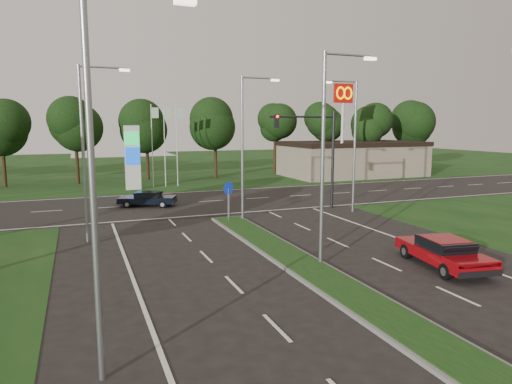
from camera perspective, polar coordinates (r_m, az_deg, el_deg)
name	(u,v)px	position (r m, az deg, el deg)	size (l,w,h in m)	color
ground	(394,323)	(15.14, 16.90, -15.41)	(160.00, 160.00, 0.00)	black
verge_far	(144,168)	(66.63, -13.77, 2.91)	(160.00, 50.00, 0.02)	#123411
cross_road	(199,202)	(36.36, -7.14, -1.25)	(160.00, 12.00, 0.02)	black
median_kerb	(328,280)	(18.19, 8.96, -10.86)	(2.00, 26.00, 0.12)	slate
commercial_building	(352,159)	(56.14, 11.94, 4.05)	(16.00, 9.00, 4.00)	gray
streetlight_median_near	(327,148)	(19.44, 8.87, 5.50)	(2.53, 0.22, 9.00)	gray
streetlight_median_far	(245,140)	(28.52, -1.35, 6.46)	(2.53, 0.22, 9.00)	gray
streetlight_left_near	(101,167)	(10.82, -18.80, 2.98)	(2.53, 0.22, 9.00)	gray
streetlight_left_far	(87,144)	(24.80, -20.39, 5.67)	(2.53, 0.22, 9.00)	gray
streetlight_right_far	(352,139)	(32.04, 11.95, 6.49)	(2.53, 0.22, 9.00)	gray
traffic_signal	(317,145)	(32.93, 7.66, 5.90)	(5.10, 0.42, 7.00)	black
median_signs	(228,194)	(28.88, -3.46, -0.24)	(1.16, 1.76, 2.38)	gray
gas_pylon	(135,156)	(44.19, -14.92, 4.40)	(5.80, 1.26, 8.00)	silver
mcdonalds_sign	(343,107)	(50.48, 10.83, 10.43)	(2.20, 0.47, 10.40)	silver
treeline_far	(162,118)	(51.48, -11.62, 9.07)	(6.00, 6.00, 9.90)	black
red_sedan	(443,251)	(21.13, 22.39, -6.89)	(2.65, 4.91, 1.28)	#95080D
navy_sedan	(148,199)	(34.93, -13.39, -0.80)	(4.40, 3.11, 1.12)	black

